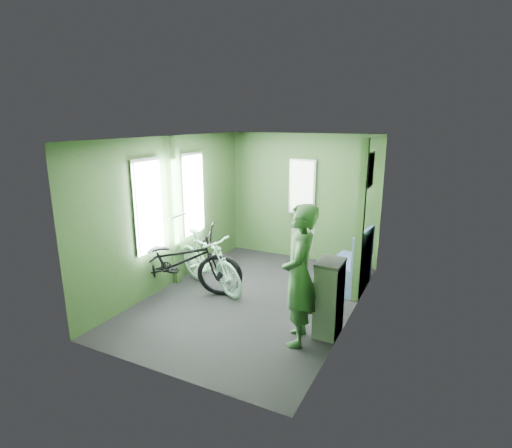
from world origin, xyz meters
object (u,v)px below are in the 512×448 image
Objects in this scene: bicycle_black at (177,294)px; passenger at (299,275)px; bench_seat at (349,271)px; waste_box at (329,298)px; bicycle_mint at (209,289)px.

passenger is (2.07, -0.42, 0.83)m from bicycle_black.
bench_seat is (0.15, 1.81, -0.56)m from passenger.
passenger is at bearing -130.95° from waste_box.
waste_box is 1.52m from bench_seat.
bicycle_black is at bearing -115.87° from passenger.
bench_seat is (2.23, 1.40, 0.27)m from bicycle_black.
bench_seat is (1.89, 1.05, 0.27)m from bicycle_mint.
bench_seat is at bearing 160.67° from passenger.
bicycle_black is 0.48m from bicycle_mint.
passenger is 0.54m from waste_box.
bench_seat reaches higher than bicycle_black.
bicycle_mint is 0.94× the size of passenger.
waste_box reaches higher than bench_seat.
bench_seat is at bearing 94.36° from waste_box.
bicycle_mint is 2.07m from passenger.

